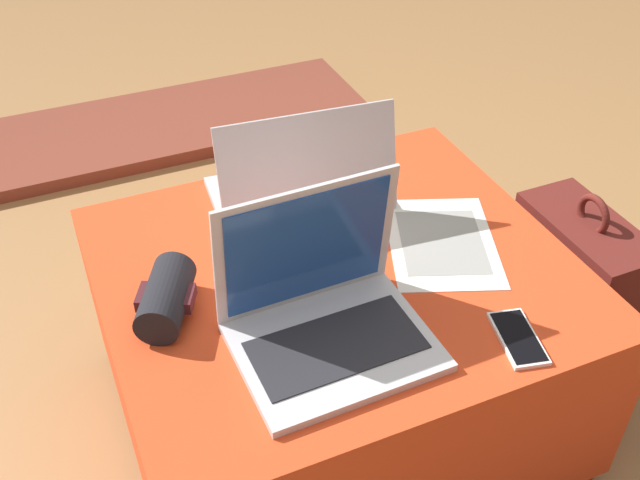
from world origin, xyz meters
TOP-DOWN VIEW (x-y plane):
  - ground_plane at (0.00, 0.00)m, footprint 14.00×14.00m
  - ottoman at (0.00, 0.00)m, footprint 0.89×0.79m
  - laptop_near at (-0.10, -0.16)m, footprint 0.33×0.27m
  - laptop_far at (0.02, 0.22)m, footprint 0.39×0.26m
  - cell_phone at (0.21, -0.30)m, footprint 0.09×0.14m
  - backpack at (0.59, -0.05)m, footprint 0.20×0.32m
  - paper_sheet at (0.22, -0.02)m, footprint 0.30×0.35m
  - wrist_brace at (-0.33, 0.00)m, footprint 0.14×0.18m
  - fireplace_hearth at (0.00, 1.43)m, footprint 1.40×0.50m

SIDE VIEW (x-z plane):
  - ground_plane at x=0.00m, z-range 0.00..0.00m
  - fireplace_hearth at x=0.00m, z-range 0.00..0.04m
  - backpack at x=0.59m, z-range -0.04..0.44m
  - ottoman at x=0.00m, z-range 0.00..0.45m
  - paper_sheet at x=0.22m, z-range 0.45..0.45m
  - cell_phone at x=0.21m, z-range 0.45..0.46m
  - wrist_brace at x=-0.33m, z-range 0.45..0.53m
  - laptop_far at x=0.02m, z-range 0.38..0.62m
  - laptop_near at x=-0.10m, z-range 0.37..0.64m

